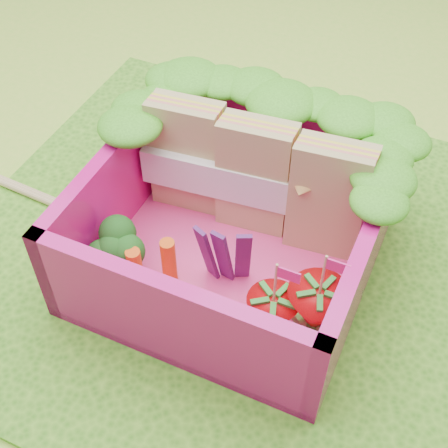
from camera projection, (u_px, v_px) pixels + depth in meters
ground at (221, 248)px, 3.22m from camera, size 14.00×14.00×0.00m
placemat at (221, 246)px, 3.21m from camera, size 2.60×2.60×0.03m
bento_floor at (233, 258)px, 3.11m from camera, size 1.30×1.30×0.05m
bento_box at (234, 224)px, 2.92m from camera, size 1.30×1.30×0.55m
lettuce_ruffle at (274, 112)px, 2.96m from camera, size 1.43×0.77×0.11m
sandwich_stack at (257, 177)px, 3.01m from camera, size 1.15×0.29×0.63m
broccoli at (118, 246)px, 2.89m from camera, size 0.34×0.34×0.25m
carrot_sticks at (153, 265)px, 2.87m from camera, size 0.19×0.17×0.27m
purple_wedges at (224, 255)px, 2.84m from camera, size 0.23×0.10×0.38m
strawberry_left at (272, 315)px, 2.70m from camera, size 0.23×0.23×0.47m
strawberry_right at (316, 311)px, 2.69m from camera, size 0.27×0.27×0.51m
snap_peas at (293, 315)px, 2.82m from camera, size 0.59×0.60×0.05m
chopsticks at (47, 199)px, 3.39m from camera, size 2.31×0.18×0.04m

